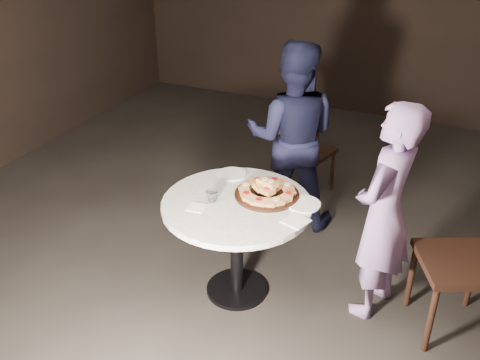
% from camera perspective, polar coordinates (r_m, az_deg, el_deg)
% --- Properties ---
extents(floor, '(7.00, 7.00, 0.00)m').
position_cam_1_polar(floor, '(3.74, 2.33, -11.19)').
color(floor, black).
rests_on(floor, ground).
extents(table, '(0.96, 0.96, 0.70)m').
position_cam_1_polar(table, '(3.36, -0.35, -4.27)').
color(table, black).
rests_on(table, ground).
extents(serving_board, '(0.44, 0.44, 0.02)m').
position_cam_1_polar(serving_board, '(3.36, 2.87, -1.55)').
color(serving_board, black).
rests_on(serving_board, table).
extents(focaccia_pile, '(0.36, 0.36, 0.10)m').
position_cam_1_polar(focaccia_pile, '(3.34, 2.89, -1.02)').
color(focaccia_pile, '#B88147').
rests_on(focaccia_pile, serving_board).
extents(plate_left, '(0.23, 0.23, 0.01)m').
position_cam_1_polar(plate_left, '(3.60, -0.87, 0.64)').
color(plate_left, white).
rests_on(plate_left, table).
extents(plate_right, '(0.24, 0.24, 0.01)m').
position_cam_1_polar(plate_right, '(3.29, 6.80, -2.56)').
color(plate_right, white).
rests_on(plate_right, table).
extents(water_glass, '(0.10, 0.10, 0.07)m').
position_cam_1_polar(water_glass, '(3.29, -3.03, -1.74)').
color(water_glass, silver).
rests_on(water_glass, table).
extents(napkin_near, '(0.11, 0.11, 0.01)m').
position_cam_1_polar(napkin_near, '(3.25, -4.64, -2.93)').
color(napkin_near, white).
rests_on(napkin_near, table).
extents(napkin_far, '(0.17, 0.17, 0.01)m').
position_cam_1_polar(napkin_far, '(3.12, 6.00, -4.39)').
color(napkin_far, white).
rests_on(napkin_far, table).
extents(chair_far, '(0.46, 0.47, 0.80)m').
position_cam_1_polar(chair_far, '(4.58, 6.84, 3.41)').
color(chair_far, black).
rests_on(chair_far, ground).
extents(diner_navy, '(0.83, 0.71, 1.48)m').
position_cam_1_polar(diner_navy, '(4.10, 5.53, 4.64)').
color(diner_navy, black).
rests_on(diner_navy, ground).
extents(diner_teal, '(0.45, 0.58, 1.41)m').
position_cam_1_polar(diner_teal, '(3.29, 15.12, -3.49)').
color(diner_teal, '#866CA8').
rests_on(diner_teal, ground).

